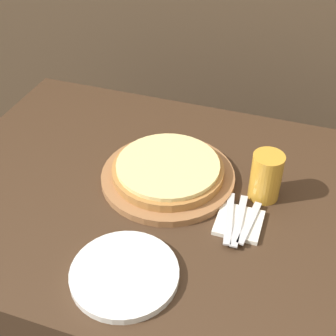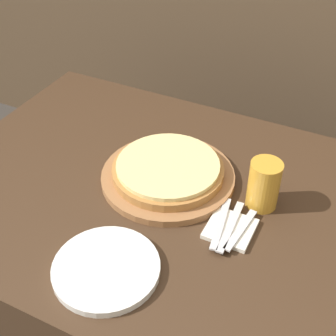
% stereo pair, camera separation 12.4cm
% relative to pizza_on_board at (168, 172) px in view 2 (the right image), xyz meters
% --- Properties ---
extents(dining_table, '(1.36, 0.90, 0.71)m').
position_rel_pizza_on_board_xyz_m(dining_table, '(0.07, -0.05, -0.38)').
color(dining_table, '#3D2819').
rests_on(dining_table, ground_plane).
extents(pizza_on_board, '(0.36, 0.36, 0.06)m').
position_rel_pizza_on_board_xyz_m(pizza_on_board, '(0.00, 0.00, 0.00)').
color(pizza_on_board, '#99663D').
rests_on(pizza_on_board, dining_table).
extents(beer_glass, '(0.08, 0.08, 0.13)m').
position_rel_pizza_on_board_xyz_m(beer_glass, '(0.25, 0.02, 0.05)').
color(beer_glass, gold).
rests_on(beer_glass, dining_table).
extents(dinner_plate, '(0.24, 0.24, 0.02)m').
position_rel_pizza_on_board_xyz_m(dinner_plate, '(0.02, -0.34, -0.02)').
color(dinner_plate, white).
rests_on(dinner_plate, dining_table).
extents(napkin_stack, '(0.11, 0.11, 0.01)m').
position_rel_pizza_on_board_xyz_m(napkin_stack, '(0.22, -0.10, -0.02)').
color(napkin_stack, silver).
rests_on(napkin_stack, dining_table).
extents(fork, '(0.05, 0.18, 0.00)m').
position_rel_pizza_on_board_xyz_m(fork, '(0.19, -0.10, -0.01)').
color(fork, silver).
rests_on(fork, napkin_stack).
extents(dinner_knife, '(0.03, 0.18, 0.00)m').
position_rel_pizza_on_board_xyz_m(dinner_knife, '(0.22, -0.10, -0.01)').
color(dinner_knife, silver).
rests_on(dinner_knife, napkin_stack).
extents(spoon, '(0.03, 0.15, 0.00)m').
position_rel_pizza_on_board_xyz_m(spoon, '(0.24, -0.10, -0.01)').
color(spoon, silver).
rests_on(spoon, napkin_stack).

